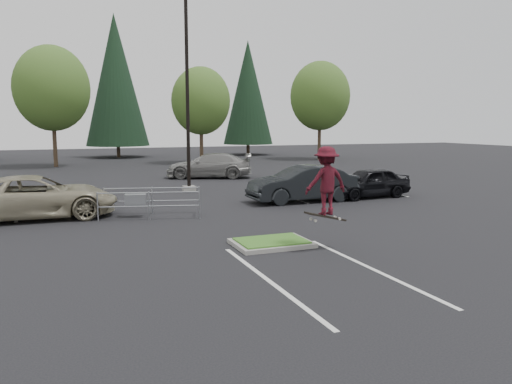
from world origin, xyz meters
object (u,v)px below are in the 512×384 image
object	(u,v)px
conif_b	(116,80)
decid_c	(201,103)
cart_corral	(139,200)
decid_d	(320,98)
car_r_charc	(302,184)
car_far_silver	(211,166)
skateboarder	(326,181)
conif_c	(248,93)
light_pole	(188,102)
car_l_tan	(36,197)
car_r_black	(368,183)
decid_b	(52,91)

from	to	relation	value
conif_b	decid_c	bearing A→B (deg)	-60.68
cart_corral	decid_c	bearing A→B (deg)	84.32
decid_d	decid_c	bearing A→B (deg)	-177.61
decid_c	conif_b	size ratio (longest dim) A/B	0.58
decid_c	conif_b	distance (m)	12.51
car_r_charc	cart_corral	bearing A→B (deg)	-81.12
car_far_silver	conif_b	bearing A→B (deg)	-150.92
skateboarder	conif_c	bearing A→B (deg)	-108.56
car_far_silver	conif_c	bearing A→B (deg)	174.24
light_pole	decid_c	distance (m)	18.67
conif_c	light_pole	bearing A→B (deg)	-116.15
light_pole	car_l_tan	size ratio (longest dim) A/B	1.75
decid_c	conif_c	size ratio (longest dim) A/B	0.67
conif_b	cart_corral	bearing A→B (deg)	-94.80
car_l_tan	car_far_silver	xyz separation A→B (m)	(9.90, 11.00, -0.01)
decid_c	decid_d	xyz separation A→B (m)	(12.00, 0.50, 0.66)
skateboarder	car_r_black	size ratio (longest dim) A/B	0.51
skateboarder	car_l_tan	xyz separation A→B (m)	(-7.70, 8.00, -1.13)
decid_b	cart_corral	xyz separation A→B (m)	(3.10, -24.64, -5.38)
car_l_tan	car_r_black	xyz separation A→B (m)	(14.50, 0.00, -0.09)
skateboarder	car_r_black	bearing A→B (deg)	-131.38
skateboarder	car_far_silver	size ratio (longest dim) A/B	0.39
decid_b	decid_d	size ratio (longest dim) A/B	1.02
decid_c	conif_c	world-z (taller)	conif_c
decid_d	cart_corral	size ratio (longest dim) A/B	2.41
conif_b	cart_corral	xyz separation A→B (m)	(-2.91, -34.60, -7.19)
conif_c	car_l_tan	distance (m)	38.90
decid_b	decid_c	xyz separation A→B (m)	(12.00, -0.70, -0.79)
decid_d	car_r_black	xyz separation A→B (m)	(-9.99, -23.33, -5.20)
conif_b	car_r_charc	world-z (taller)	conif_b
conif_b	car_r_black	size ratio (longest dim) A/B	3.47
light_pole	car_r_charc	xyz separation A→B (m)	(4.00, -5.00, -3.75)
decid_c	car_far_silver	bearing A→B (deg)	-102.33
light_pole	car_r_black	size ratio (longest dim) A/B	2.42
decid_c	skateboarder	size ratio (longest dim) A/B	3.97
decid_c	car_far_silver	world-z (taller)	decid_c
conif_c	car_r_black	size ratio (longest dim) A/B	2.99
light_pole	conif_c	bearing A→B (deg)	63.85
decid_b	decid_d	bearing A→B (deg)	-0.48
conif_c	decid_c	bearing A→B (deg)	-129.64
car_far_silver	decid_d	bearing A→B (deg)	150.69
car_l_tan	car_r_black	size ratio (longest dim) A/B	1.38
decid_d	skateboarder	distance (m)	35.77
car_r_black	conif_b	bearing A→B (deg)	-171.00
light_pole	conif_c	xyz separation A→B (m)	(13.50, 27.50, 2.29)
light_pole	conif_b	world-z (taller)	conif_b
light_pole	conif_b	bearing A→B (deg)	91.01
decid_d	car_far_silver	distance (m)	19.77
decid_b	conif_c	xyz separation A→B (m)	(20.01, 8.97, 0.80)
decid_b	car_far_silver	size ratio (longest dim) A/B	1.76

